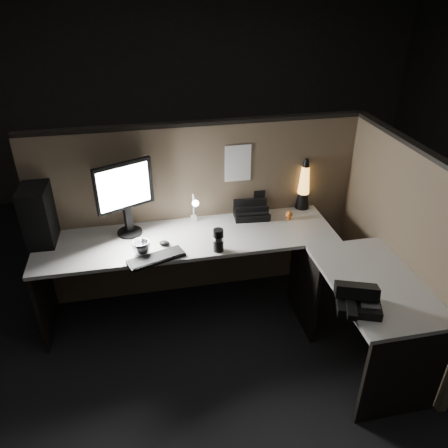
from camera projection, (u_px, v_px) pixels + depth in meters
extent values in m
plane|color=black|center=(222.00, 359.00, 3.25)|extent=(6.00, 6.00, 0.00)
plane|color=#282623|center=(171.00, 85.00, 5.11)|extent=(6.00, 0.00, 6.00)
cube|color=brown|center=(200.00, 212.00, 3.66)|extent=(2.66, 0.06, 1.50)
cube|color=brown|center=(397.00, 248.00, 3.19)|extent=(0.06, 1.66, 1.50)
cube|color=#B9B7AF|center=(188.00, 238.00, 3.38)|extent=(2.30, 0.60, 0.03)
cube|color=#B9B7AF|center=(375.00, 282.00, 2.90)|extent=(0.60, 1.00, 0.03)
cube|color=black|center=(44.00, 294.00, 3.36)|extent=(0.03, 0.55, 0.70)
cube|color=black|center=(403.00, 377.00, 2.67)|extent=(0.55, 0.03, 0.70)
cube|color=black|center=(303.00, 285.00, 3.46)|extent=(0.03, 0.55, 0.70)
cube|color=black|center=(40.00, 211.00, 3.25)|extent=(0.20, 0.43, 0.45)
cylinder|color=black|center=(130.00, 232.00, 3.41)|extent=(0.19, 0.19, 0.02)
cube|color=black|center=(128.00, 218.00, 3.37)|extent=(0.07, 0.06, 0.22)
cube|color=black|center=(124.00, 186.00, 3.23)|extent=(0.43, 0.22, 0.37)
cube|color=white|center=(124.00, 187.00, 3.21)|extent=(0.36, 0.17, 0.31)
cube|color=black|center=(156.00, 258.00, 3.10)|extent=(0.43, 0.26, 0.02)
ellipsoid|color=black|center=(164.00, 243.00, 3.26)|extent=(0.10, 0.09, 0.03)
cube|color=white|center=(194.00, 218.00, 3.58)|extent=(0.04, 0.06, 0.03)
cylinder|color=white|center=(193.00, 206.00, 3.52)|extent=(0.01, 0.01, 0.20)
cylinder|color=white|center=(194.00, 198.00, 3.42)|extent=(0.01, 0.13, 0.01)
sphere|color=white|center=(196.00, 203.00, 3.35)|extent=(0.05, 0.05, 0.05)
cube|color=black|center=(251.00, 213.00, 3.64)|extent=(0.30, 0.27, 0.06)
cube|color=black|center=(252.00, 210.00, 3.59)|extent=(0.28, 0.04, 0.10)
cube|color=black|center=(248.00, 199.00, 3.67)|extent=(0.28, 0.04, 0.19)
cone|color=black|center=(302.00, 200.00, 3.75)|extent=(0.12, 0.12, 0.14)
cone|color=gold|center=(304.00, 180.00, 3.65)|extent=(0.10, 0.10, 0.24)
sphere|color=#8C5C14|center=(304.00, 188.00, 3.69)|extent=(0.05, 0.05, 0.05)
sphere|color=#8C5C14|center=(305.00, 179.00, 3.65)|extent=(0.03, 0.03, 0.03)
cone|color=black|center=(306.00, 163.00, 3.58)|extent=(0.06, 0.06, 0.07)
cylinder|color=black|center=(218.00, 240.00, 3.16)|extent=(0.08, 0.08, 0.18)
imported|color=silver|center=(141.00, 248.00, 3.14)|extent=(0.17, 0.17, 0.10)
sphere|color=orange|center=(289.00, 214.00, 3.58)|extent=(0.06, 0.06, 0.06)
cube|color=white|center=(238.00, 163.00, 3.47)|extent=(0.21, 0.00, 0.30)
cube|color=black|center=(358.00, 304.00, 2.64)|extent=(0.32, 0.30, 0.06)
cube|color=black|center=(356.00, 291.00, 2.65)|extent=(0.29, 0.23, 0.12)
cube|color=black|center=(351.00, 308.00, 2.57)|extent=(0.12, 0.20, 0.04)
cube|color=#3F3F42|center=(370.00, 303.00, 2.61)|extent=(0.14, 0.14, 0.00)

